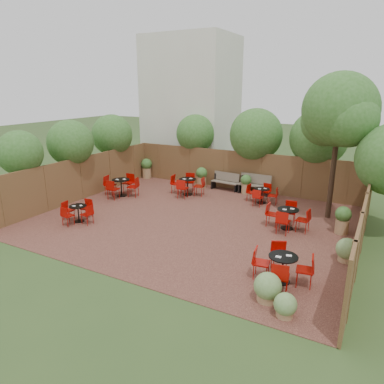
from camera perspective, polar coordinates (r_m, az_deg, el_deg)
The scene contains 13 objects.
ground at distance 14.25m, azimuth 0.40°, elevation -4.57°, with size 80.00×80.00×0.00m, color #354F23.
courtyard_paving at distance 14.24m, azimuth 0.40°, elevation -4.54°, with size 12.00×10.00×0.02m, color #3C1E18.
fence_back at distance 18.33m, azimuth 7.81°, elevation 3.35°, with size 12.00×0.08×2.00m, color brown.
fence_left at distance 17.46m, azimuth -17.25°, elevation 2.09°, with size 0.08×10.00×2.00m, color brown.
fence_right at distance 12.43m, azimuth 25.68°, elevation -4.57°, with size 0.08×10.00×2.00m, color brown.
neighbour_building at distance 22.50m, azimuth -0.09°, elevation 13.65°, with size 5.00×4.00×8.00m, color beige.
overhang_foliage at distance 16.78m, azimuth 5.66°, elevation 8.19°, with size 15.53×10.55×2.69m.
courtyard_tree at distance 14.71m, azimuth 22.46°, elevation 11.41°, with size 2.89×2.80×5.68m.
park_bench_left at distance 18.35m, azimuth 5.40°, elevation 1.76°, with size 1.47×0.60×0.89m.
park_bench_right at distance 17.82m, azimuth 10.01°, elevation 1.28°, with size 1.60×0.57×0.97m.
bistro_tables at distance 14.72m, azimuth 0.71°, elevation -1.94°, with size 10.63×7.88×0.95m.
planters at distance 17.74m, azimuth 3.35°, elevation 1.68°, with size 11.54×3.94×1.13m.
low_shrubs at distance 10.14m, azimuth 17.79°, elevation -12.39°, with size 2.18×4.22×0.75m.
Camera 1 is at (6.26, -11.73, 5.12)m, focal length 33.36 mm.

